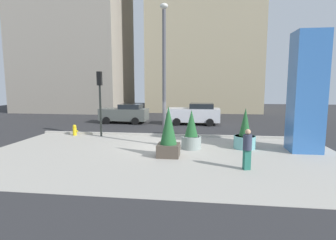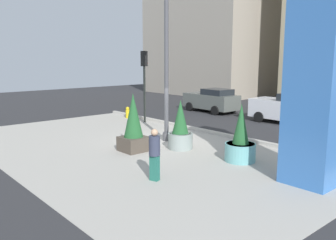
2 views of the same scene
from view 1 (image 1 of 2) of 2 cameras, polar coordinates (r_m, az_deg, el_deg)
ground_plane at (r=19.33m, az=0.96°, el=-2.91°), size 60.00×60.00×0.00m
plaza_pavement at (r=13.53m, az=-1.93°, el=-7.53°), size 18.00×10.00×0.02m
curb_strip at (r=18.45m, az=0.65°, el=-3.17°), size 18.00×0.24×0.16m
lamp_post at (r=15.38m, az=-0.80°, el=8.61°), size 0.44×0.44×7.77m
art_pillar_blue at (r=15.77m, az=26.79°, el=5.08°), size 1.52×1.52×6.12m
potted_plant_by_pillar at (r=15.51m, az=15.62°, el=-2.91°), size 1.17×1.17×2.22m
potted_plant_mid_plaza at (r=14.92m, az=4.85°, el=-2.78°), size 1.07×1.07×2.13m
potted_plant_curbside at (r=13.26m, az=0.10°, el=-3.04°), size 1.06×1.06×2.46m
fire_hydrant at (r=19.78m, az=-18.76°, el=-1.99°), size 0.36×0.26×0.75m
traffic_light_far_side at (r=18.73m, az=-13.91°, el=5.46°), size 0.28×0.42×4.29m
car_curb_east at (r=23.78m, az=5.54°, el=1.27°), size 4.44×2.01×1.83m
car_intersection at (r=24.80m, az=-8.93°, el=1.34°), size 4.25×2.09×1.71m
pedestrian_crossing at (r=11.70m, az=16.10°, el=-5.46°), size 0.46×0.46×1.70m
highrise_across_street at (r=40.44m, az=7.56°, el=21.39°), size 13.83×13.90×26.41m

